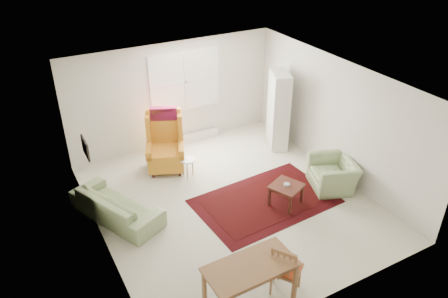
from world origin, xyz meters
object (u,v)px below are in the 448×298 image
cabinet (279,110)px  stool (188,168)px  sofa (116,201)px  armchair (333,171)px  coffee_table (286,195)px  wingback_chair (165,143)px  desk (250,287)px  desk_chair (287,268)px

cabinet → stool: bearing=-152.9°
sofa → armchair: size_ratio=1.96×
coffee_table → cabinet: cabinet is taller
coffee_table → cabinet: bearing=59.4°
armchair → wingback_chair: wingback_chair is taller
sofa → coffee_table: sofa is taller
sofa → wingback_chair: bearing=-76.6°
desk → armchair: bearing=30.2°
sofa → wingback_chair: size_ratio=1.38×
desk_chair → armchair: bearing=-87.9°
coffee_table → desk_chair: (-1.29, -1.78, 0.25)m
desk → desk_chair: 0.64m
coffee_table → wingback_chair: bearing=124.2°
wingback_chair → stool: (0.30, -0.46, -0.46)m
wingback_chair → desk_chair: wingback_chair is taller
cabinet → desk_chair: bearing=-101.2°
cabinet → desk: cabinet is taller
desk → desk_chair: (0.63, 0.00, 0.06)m
stool → wingback_chair: bearing=123.2°
wingback_chair → desk: 4.09m
sofa → armchair: bearing=-129.5°
sofa → desk: bearing=175.7°
stool → desk_chair: 3.61m
sofa → desk_chair: size_ratio=1.98×
sofa → desk_chair: bearing=-174.3°
sofa → stool: 1.86m
stool → desk: size_ratio=0.33×
armchair → desk_chair: bearing=-33.9°
armchair → wingback_chair: bearing=-109.3°
sofa → coffee_table: (2.99, -1.18, -0.15)m
sofa → armchair: 4.34m
armchair → coffee_table: (-1.20, -0.04, -0.15)m
desk → wingback_chair: bearing=84.9°
wingback_chair → stool: size_ratio=3.17×
wingback_chair → stool: bearing=-33.8°
coffee_table → stool: size_ratio=1.27×
stool → desk: desk is taller
desk_chair → stool: bearing=-34.7°
armchair → wingback_chair: (-2.75, 2.25, 0.30)m
sofa → coffee_table: bearing=-135.7°
wingback_chair → cabinet: cabinet is taller
desk_chair → cabinet: bearing=-67.2°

